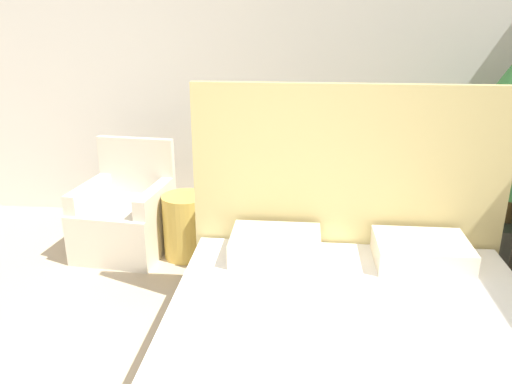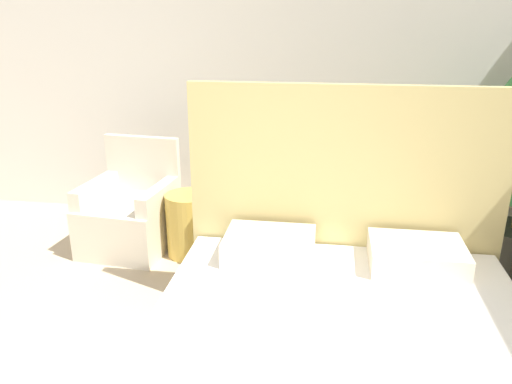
{
  "view_description": "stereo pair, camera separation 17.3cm",
  "coord_description": "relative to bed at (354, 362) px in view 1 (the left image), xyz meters",
  "views": [
    {
      "loc": [
        0.49,
        -0.75,
        1.85
      ],
      "look_at": [
        0.18,
        2.52,
        0.68
      ],
      "focal_mm": 35.0,
      "sensor_mm": 36.0,
      "label": 1
    },
    {
      "loc": [
        0.67,
        -0.73,
        1.85
      ],
      "look_at": [
        0.18,
        2.52,
        0.68
      ],
      "focal_mm": 35.0,
      "sensor_mm": 36.0,
      "label": 2
    }
  ],
  "objects": [
    {
      "name": "wall_back",
      "position": [
        -0.77,
        2.55,
        1.15
      ],
      "size": [
        10.0,
        0.06,
        2.9
      ],
      "color": "silver",
      "rests_on": "ground_plane"
    },
    {
      "name": "side_table",
      "position": [
        -1.18,
        1.61,
        -0.05
      ],
      "size": [
        0.37,
        0.37,
        0.51
      ],
      "color": "gold",
      "rests_on": "ground_plane"
    },
    {
      "name": "armchair_near_window_left",
      "position": [
        -1.7,
        1.67,
        -0.04
      ],
      "size": [
        0.73,
        0.76,
        0.88
      ],
      "rotation": [
        0.0,
        0.0,
        -0.1
      ],
      "color": "beige",
      "rests_on": "ground_plane"
    },
    {
      "name": "armchair_near_window_right",
      "position": [
        -0.65,
        1.67,
        -0.04
      ],
      "size": [
        0.72,
        0.75,
        0.88
      ],
      "rotation": [
        0.0,
        0.0,
        -0.08
      ],
      "color": "beige",
      "rests_on": "ground_plane"
    },
    {
      "name": "bed",
      "position": [
        0.0,
        0.0,
        0.0
      ],
      "size": [
        1.87,
        2.03,
        1.48
      ],
      "color": "#8C7A5B",
      "rests_on": "ground_plane"
    }
  ]
}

